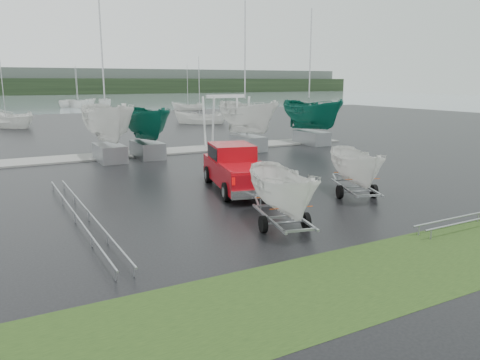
{
  "coord_description": "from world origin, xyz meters",
  "views": [
    {
      "loc": [
        -11.93,
        -19.68,
        5.19
      ],
      "look_at": [
        -2.9,
        -3.27,
        1.2
      ],
      "focal_mm": 35.0,
      "sensor_mm": 36.0,
      "label": 1
    }
  ],
  "objects_px": {
    "pickup_truck": "(235,166)",
    "trailer_parked": "(358,137)",
    "boat_hoist": "(226,114)",
    "trailer_hitched": "(284,152)"
  },
  "relations": [
    {
      "from": "boat_hoist",
      "to": "trailer_parked",
      "type": "bearing_deg",
      "value": -97.23
    },
    {
      "from": "pickup_truck",
      "to": "trailer_hitched",
      "type": "relative_size",
      "value": 1.29
    },
    {
      "from": "pickup_truck",
      "to": "trailer_hitched",
      "type": "xyz_separation_m",
      "value": [
        -1.58,
        -6.49,
        1.68
      ]
    },
    {
      "from": "trailer_hitched",
      "to": "boat_hoist",
      "type": "relative_size",
      "value": 1.24
    },
    {
      "from": "pickup_truck",
      "to": "trailer_parked",
      "type": "relative_size",
      "value": 1.31
    },
    {
      "from": "trailer_hitched",
      "to": "boat_hoist",
      "type": "bearing_deg",
      "value": 82.03
    },
    {
      "from": "pickup_truck",
      "to": "trailer_parked",
      "type": "bearing_deg",
      "value": -32.81
    },
    {
      "from": "pickup_truck",
      "to": "trailer_parked",
      "type": "xyz_separation_m",
      "value": [
        3.95,
        -4.16,
        1.64
      ]
    },
    {
      "from": "pickup_truck",
      "to": "trailer_hitched",
      "type": "height_order",
      "value": "trailer_hitched"
    },
    {
      "from": "trailer_parked",
      "to": "boat_hoist",
      "type": "bearing_deg",
      "value": 105.14
    }
  ]
}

